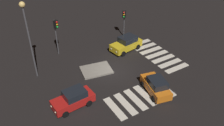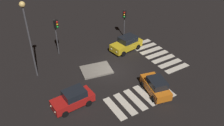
{
  "view_description": "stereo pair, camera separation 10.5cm",
  "coord_description": "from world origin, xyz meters",
  "px_view_note": "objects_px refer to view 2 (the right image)",
  "views": [
    {
      "loc": [
        -11.22,
        -18.3,
        15.32
      ],
      "look_at": [
        0.0,
        0.0,
        1.0
      ],
      "focal_mm": 38.01,
      "sensor_mm": 36.0,
      "label": 1
    },
    {
      "loc": [
        -11.13,
        -18.36,
        15.32
      ],
      "look_at": [
        0.0,
        0.0,
        1.0
      ],
      "focal_mm": 38.01,
      "sensor_mm": 36.0,
      "label": 2
    }
  ],
  "objects_px": {
    "traffic_light_west": "(56,29)",
    "street_lamp": "(27,29)",
    "traffic_island": "(96,70)",
    "car_yellow": "(127,44)",
    "car_orange": "(156,86)",
    "traffic_light_north": "(124,17)",
    "car_red": "(73,99)"
  },
  "relations": [
    {
      "from": "traffic_light_west",
      "to": "street_lamp",
      "type": "distance_m",
      "value": 5.18
    },
    {
      "from": "traffic_island",
      "to": "car_yellow",
      "type": "height_order",
      "value": "car_yellow"
    },
    {
      "from": "car_orange",
      "to": "street_lamp",
      "type": "distance_m",
      "value": 13.46
    },
    {
      "from": "car_yellow",
      "to": "traffic_light_north",
      "type": "relative_size",
      "value": 1.13
    },
    {
      "from": "car_orange",
      "to": "traffic_light_west",
      "type": "relative_size",
      "value": 0.89
    },
    {
      "from": "car_red",
      "to": "traffic_light_north",
      "type": "distance_m",
      "value": 14.79
    },
    {
      "from": "car_orange",
      "to": "traffic_light_north",
      "type": "relative_size",
      "value": 1.05
    },
    {
      "from": "traffic_island",
      "to": "traffic_light_west",
      "type": "bearing_deg",
      "value": 111.9
    },
    {
      "from": "traffic_island",
      "to": "street_lamp",
      "type": "height_order",
      "value": "street_lamp"
    },
    {
      "from": "car_orange",
      "to": "car_yellow",
      "type": "bearing_deg",
      "value": -2.47
    },
    {
      "from": "car_red",
      "to": "car_orange",
      "type": "height_order",
      "value": "car_red"
    },
    {
      "from": "car_yellow",
      "to": "street_lamp",
      "type": "distance_m",
      "value": 12.22
    },
    {
      "from": "car_red",
      "to": "traffic_light_north",
      "type": "bearing_deg",
      "value": -145.49
    },
    {
      "from": "traffic_island",
      "to": "traffic_light_north",
      "type": "xyz_separation_m",
      "value": [
        7.14,
        5.23,
        2.8
      ]
    },
    {
      "from": "traffic_light_north",
      "to": "street_lamp",
      "type": "distance_m",
      "value": 13.55
    },
    {
      "from": "car_orange",
      "to": "traffic_light_north",
      "type": "bearing_deg",
      "value": -6.38
    },
    {
      "from": "car_red",
      "to": "traffic_light_north",
      "type": "xyz_separation_m",
      "value": [
        11.51,
        9.06,
        2.07
      ]
    },
    {
      "from": "car_orange",
      "to": "traffic_light_north",
      "type": "xyz_separation_m",
      "value": [
        3.95,
        11.48,
        2.08
      ]
    },
    {
      "from": "car_yellow",
      "to": "traffic_light_north",
      "type": "bearing_deg",
      "value": -127.08
    },
    {
      "from": "car_yellow",
      "to": "traffic_light_north",
      "type": "height_order",
      "value": "traffic_light_north"
    },
    {
      "from": "car_red",
      "to": "car_orange",
      "type": "bearing_deg",
      "value": 158.5
    },
    {
      "from": "car_yellow",
      "to": "traffic_light_west",
      "type": "relative_size",
      "value": 0.96
    },
    {
      "from": "traffic_light_west",
      "to": "car_red",
      "type": "bearing_deg",
      "value": -43.32
    },
    {
      "from": "traffic_island",
      "to": "traffic_light_west",
      "type": "xyz_separation_m",
      "value": [
        -2.2,
        5.47,
        3.31
      ]
    },
    {
      "from": "car_red",
      "to": "street_lamp",
      "type": "height_order",
      "value": "street_lamp"
    },
    {
      "from": "traffic_island",
      "to": "car_yellow",
      "type": "xyz_separation_m",
      "value": [
        5.42,
        2.05,
        0.79
      ]
    },
    {
      "from": "traffic_light_west",
      "to": "traffic_light_north",
      "type": "xyz_separation_m",
      "value": [
        9.33,
        -0.23,
        -0.51
      ]
    },
    {
      "from": "car_yellow",
      "to": "street_lamp",
      "type": "relative_size",
      "value": 0.52
    },
    {
      "from": "traffic_island",
      "to": "traffic_light_west",
      "type": "relative_size",
      "value": 0.82
    },
    {
      "from": "car_red",
      "to": "car_yellow",
      "type": "distance_m",
      "value": 11.42
    },
    {
      "from": "car_red",
      "to": "street_lamp",
      "type": "xyz_separation_m",
      "value": [
        -1.5,
        6.33,
        4.72
      ]
    },
    {
      "from": "traffic_island",
      "to": "car_yellow",
      "type": "relative_size",
      "value": 0.85
    }
  ]
}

